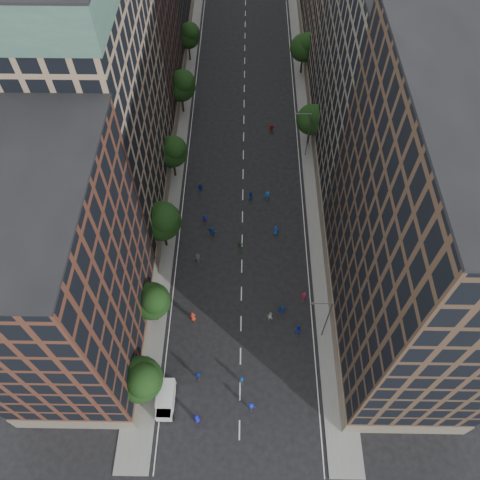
{
  "coord_description": "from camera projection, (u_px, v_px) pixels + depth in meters",
  "views": [
    {
      "loc": [
        0.25,
        -13.02,
        57.42
      ],
      "look_at": [
        -0.3,
        25.71,
        2.0
      ],
      "focal_mm": 35.0,
      "sensor_mm": 36.0,
      "label": 1
    }
  ],
  "objects": [
    {
      "name": "streetlamp_near",
      "position": [
        326.0,
        318.0,
        57.07
      ],
      "size": [
        2.64,
        0.22,
        9.06
      ],
      "color": "#595B60",
      "rests_on": "ground"
    },
    {
      "name": "skater_17",
      "position": [
        271.0,
        128.0,
        82.94
      ],
      "size": [
        1.52,
        0.63,
        1.59
      ],
      "primitive_type": "imported",
      "rotation": [
        0.0,
        0.0,
        3.25
      ],
      "color": "#AD1F1C",
      "rests_on": "ground"
    },
    {
      "name": "ground",
      "position": [
        243.0,
        176.0,
        77.43
      ],
      "size": [
        240.0,
        240.0,
        0.0
      ],
      "primitive_type": "plane",
      "color": "black",
      "rests_on": "ground"
    },
    {
      "name": "skater_6",
      "position": [
        193.0,
        317.0,
        61.84
      ],
      "size": [
        1.06,
        0.9,
        1.83
      ],
      "primitive_type": "imported",
      "rotation": [
        0.0,
        0.0,
        3.56
      ],
      "color": "#A82F1C",
      "rests_on": "ground"
    },
    {
      "name": "cargo_van",
      "position": [
        166.0,
        399.0,
        55.33
      ],
      "size": [
        2.16,
        4.54,
        2.4
      ],
      "rotation": [
        0.0,
        0.0,
        -0.01
      ],
      "color": "white",
      "rests_on": "ground"
    },
    {
      "name": "skater_15",
      "position": [
        267.0,
        196.0,
        73.85
      ],
      "size": [
        1.17,
        0.74,
        1.73
      ],
      "primitive_type": "imported",
      "rotation": [
        0.0,
        0.0,
        3.05
      ],
      "color": "#144CA3",
      "rests_on": "ground"
    },
    {
      "name": "bldg_left_b",
      "position": [
        97.0,
        114.0,
        60.79
      ],
      "size": [
        14.0,
        26.0,
        34.0
      ],
      "primitive_type": "cube",
      "color": "#957C61",
      "rests_on": "ground"
    },
    {
      "name": "skater_10",
      "position": [
        240.0,
        245.0,
        68.54
      ],
      "size": [
        1.02,
        0.66,
        1.61
      ],
      "primitive_type": "imported",
      "rotation": [
        0.0,
        0.0,
        2.84
      ],
      "color": "#1C5E28",
      "rests_on": "ground"
    },
    {
      "name": "bldg_left_c",
      "position": [
        129.0,
        35.0,
        76.42
      ],
      "size": [
        14.0,
        20.0,
        28.0
      ],
      "primitive_type": "cube",
      "color": "#512C1F",
      "rests_on": "ground"
    },
    {
      "name": "tree_left_0",
      "position": [
        141.0,
        380.0,
        51.93
      ],
      "size": [
        5.2,
        5.2,
        8.83
      ],
      "color": "black",
      "rests_on": "ground"
    },
    {
      "name": "skater_3",
      "position": [
        251.0,
        407.0,
        55.29
      ],
      "size": [
        1.05,
        0.64,
        1.59
      ],
      "primitive_type": "imported",
      "rotation": [
        0.0,
        0.0,
        3.1
      ],
      "color": "#1727BC",
      "rests_on": "ground"
    },
    {
      "name": "tree_left_4",
      "position": [
        181.0,
        85.0,
        81.6
      ],
      "size": [
        5.4,
        5.4,
        9.08
      ],
      "color": "black",
      "rests_on": "ground"
    },
    {
      "name": "skater_2",
      "position": [
        297.0,
        330.0,
        60.74
      ],
      "size": [
        1.01,
        0.83,
        1.91
      ],
      "primitive_type": "imported",
      "rotation": [
        0.0,
        0.0,
        3.03
      ],
      "color": "#1625B6",
      "rests_on": "ground"
    },
    {
      "name": "skater_1",
      "position": [
        241.0,
        380.0,
        57.07
      ],
      "size": [
        0.72,
        0.62,
        1.68
      ],
      "primitive_type": "imported",
      "rotation": [
        0.0,
        0.0,
        3.57
      ],
      "color": "#11428F",
      "rests_on": "ground"
    },
    {
      "name": "skater_8",
      "position": [
        270.0,
        316.0,
        62.03
      ],
      "size": [
        0.82,
        0.65,
        1.62
      ],
      "primitive_type": "imported",
      "rotation": [
        0.0,
        0.0,
        3.09
      ],
      "color": "beige",
      "rests_on": "ground"
    },
    {
      "name": "tree_left_5",
      "position": [
        188.0,
        35.0,
        91.12
      ],
      "size": [
        4.8,
        4.8,
        8.33
      ],
      "color": "black",
      "rests_on": "ground"
    },
    {
      "name": "skater_5",
      "position": [
        282.0,
        310.0,
        62.46
      ],
      "size": [
        1.64,
        0.81,
        1.69
      ],
      "primitive_type": "imported",
      "rotation": [
        0.0,
        0.0,
        3.35
      ],
      "color": "#1544AB",
      "rests_on": "ground"
    },
    {
      "name": "tree_right_a",
      "position": [
        313.0,
        119.0,
        77.22
      ],
      "size": [
        5.0,
        5.0,
        8.39
      ],
      "color": "black",
      "rests_on": "ground"
    },
    {
      "name": "tree_left_1",
      "position": [
        152.0,
        301.0,
        58.0
      ],
      "size": [
        4.8,
        4.8,
        8.21
      ],
      "color": "black",
      "rests_on": "ground"
    },
    {
      "name": "sidewalk_left",
      "position": [
        175.0,
        144.0,
        81.76
      ],
      "size": [
        4.0,
        105.0,
        0.15
      ],
      "primitive_type": "cube",
      "color": "slate",
      "rests_on": "ground"
    },
    {
      "name": "streetlamp_far",
      "position": [
        307.0,
        132.0,
        75.98
      ],
      "size": [
        2.64,
        0.22,
        9.06
      ],
      "color": "#595B60",
      "rests_on": "ground"
    },
    {
      "name": "tree_right_b",
      "position": [
        305.0,
        46.0,
        88.41
      ],
      "size": [
        5.2,
        5.2,
        8.83
      ],
      "color": "black",
      "rests_on": "ground"
    },
    {
      "name": "skater_12",
      "position": [
        276.0,
        230.0,
        69.98
      ],
      "size": [
        0.96,
        0.74,
        1.74
      ],
      "primitive_type": "imported",
      "rotation": [
        0.0,
        0.0,
        2.9
      ],
      "color": "blue",
      "rests_on": "ground"
    },
    {
      "name": "bldg_right_b",
      "position": [
        378.0,
        77.0,
        66.04
      ],
      "size": [
        14.0,
        28.0,
        33.0
      ],
      "primitive_type": "cube",
      "color": "#6C6459",
      "rests_on": "ground"
    },
    {
      "name": "skater_14",
      "position": [
        250.0,
        197.0,
        73.67
      ],
      "size": [
        1.14,
        1.04,
        1.9
      ],
      "primitive_type": "imported",
      "rotation": [
        0.0,
        0.0,
        3.58
      ],
      "color": "#1334A0",
      "rests_on": "ground"
    },
    {
      "name": "skater_7",
      "position": [
        304.0,
        296.0,
        63.57
      ],
      "size": [
        0.75,
        0.56,
        1.85
      ],
      "primitive_type": "imported",
      "rotation": [
        0.0,
        0.0,
        2.95
      ],
      "color": "#A71B3B",
      "rests_on": "ground"
    },
    {
      "name": "skater_13",
      "position": [
        204.0,
        219.0,
        71.23
      ],
      "size": [
        0.74,
        0.62,
        1.74
      ],
      "primitive_type": "imported",
      "rotation": [
        0.0,
        0.0,
        2.77
      ],
      "color": "#1722BB",
      "rests_on": "ground"
    },
    {
      "name": "bldg_right_a",
      "position": [
        425.0,
        238.0,
        48.2
      ],
      "size": [
        14.0,
        30.0,
        36.0
      ],
      "primitive_type": "cube",
      "color": "#483426",
      "rests_on": "ground"
    },
    {
      "name": "skater_11",
      "position": [
        212.0,
        232.0,
        69.81
      ],
      "size": [
        1.74,
        1.03,
        1.79
      ],
      "primitive_type": "imported",
      "rotation": [
        0.0,
        0.0,
        2.81
      ],
      "color": "#1546AE",
      "rests_on": "ground"
    },
    {
      "name": "tree_left_3",
      "position": [
        173.0,
        151.0,
        72.67
      ],
      "size": [
        5.0,
        5.0,
        8.58
      ],
      "color": "black",
      "rests_on": "ground"
    },
    {
      "name": "skater_0",
      "position": [
        197.0,
        419.0,
        54.4
      ],
      "size": [
        0.98,
        0.75,
        1.79
      ],
      "primitive_type": "imported",
      "rotation": [
        0.0,
        0.0,
        2.92
      ],
      "color": "#1717BB",
      "rests_on": "ground"
    },
    {
      "name": "sidewalk_right",
      "position": [
        312.0,
        145.0,
        81.57
      ],
      "size": [
        4.0,
        105.0,
        0.15
      ],
      "primitive_type": "cube",
      "color": "slate",
      "rests_on": "ground"
    },
    {
      "name": "bldg_left_a",
      "position": [
        59.0,
        282.0,
        48.68
      ],
      "size": [
        14.0,
        22.0,
        30.0
      ],
      "primitive_type": "cube",
      "color": "#512C1F",
      "rests_on": "ground"
    },
    {
      "name": "tree_left_2",
      "position": [
        162.0,
        220.0,
        64.2
      ],
      "size": [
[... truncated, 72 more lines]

